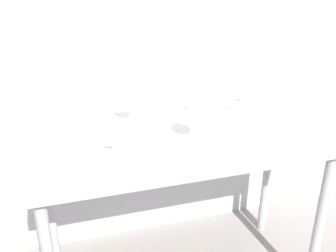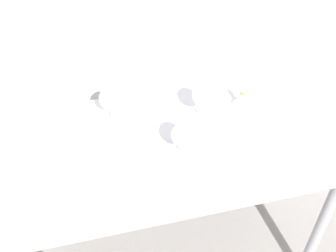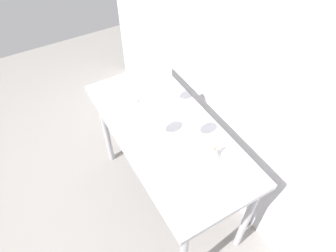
{
  "view_description": "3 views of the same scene",
  "coord_description": "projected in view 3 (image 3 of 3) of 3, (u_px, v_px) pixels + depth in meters",
  "views": [
    {
      "loc": [
        -0.52,
        -1.59,
        1.73
      ],
      "look_at": [
        -0.07,
        -0.02,
        0.95
      ],
      "focal_mm": 43.39,
      "sensor_mm": 36.0,
      "label": 1
    },
    {
      "loc": [
        -0.29,
        -1.17,
        2.21
      ],
      "look_at": [
        -0.01,
        -0.01,
        1.01
      ],
      "focal_mm": 47.94,
      "sensor_mm": 36.0,
      "label": 2
    },
    {
      "loc": [
        1.16,
        -0.68,
        2.38
      ],
      "look_at": [
        0.05,
        -0.02,
        0.98
      ],
      "focal_mm": 31.86,
      "sensor_mm": 36.0,
      "label": 3
    }
  ],
  "objects": [
    {
      "name": "ground_plane",
      "position": [
        168.0,
        196.0,
        2.66
      ],
      "size": [
        6.0,
        6.0,
        0.0
      ],
      "primitive_type": "plane",
      "color": "gray"
    },
    {
      "name": "back_wall",
      "position": [
        234.0,
        56.0,
        1.88
      ],
      "size": [
        3.8,
        0.04,
        2.6
      ],
      "primitive_type": "cube",
      "color": "silver",
      "rests_on": "ground_plane"
    },
    {
      "name": "steel_counter",
      "position": [
        167.0,
        139.0,
        2.08
      ],
      "size": [
        1.4,
        0.65,
        0.9
      ],
      "color": "#A6A6AB",
      "rests_on": "ground_plane"
    },
    {
      "name": "wine_glass_near_left",
      "position": [
        128.0,
        94.0,
        2.07
      ],
      "size": [
        0.08,
        0.08,
        0.16
      ],
      "color": "white",
      "rests_on": "steel_counter"
    },
    {
      "name": "wine_glass_near_center",
      "position": [
        158.0,
        124.0,
        1.87
      ],
      "size": [
        0.09,
        0.09,
        0.16
      ],
      "color": "white",
      "rests_on": "steel_counter"
    },
    {
      "name": "wine_glass_far_left",
      "position": [
        172.0,
        89.0,
        2.08
      ],
      "size": [
        0.09,
        0.09,
        0.18
      ],
      "color": "white",
      "rests_on": "steel_counter"
    },
    {
      "name": "wine_glass_far_right",
      "position": [
        193.0,
        125.0,
        1.85
      ],
      "size": [
        0.09,
        0.09,
        0.18
      ],
      "color": "white",
      "rests_on": "steel_counter"
    },
    {
      "name": "tasting_sheet_upper",
      "position": [
        152.0,
        93.0,
        2.25
      ],
      "size": [
        0.23,
        0.27,
        0.0
      ],
      "primitive_type": "cube",
      "rotation": [
        0.0,
        0.0,
        -0.18
      ],
      "color": "white",
      "rests_on": "steel_counter"
    },
    {
      "name": "decanter_funnel",
      "position": [
        213.0,
        152.0,
        1.81
      ],
      "size": [
        0.1,
        0.1,
        0.13
      ],
      "color": "#B3B3B3",
      "rests_on": "steel_counter"
    }
  ]
}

